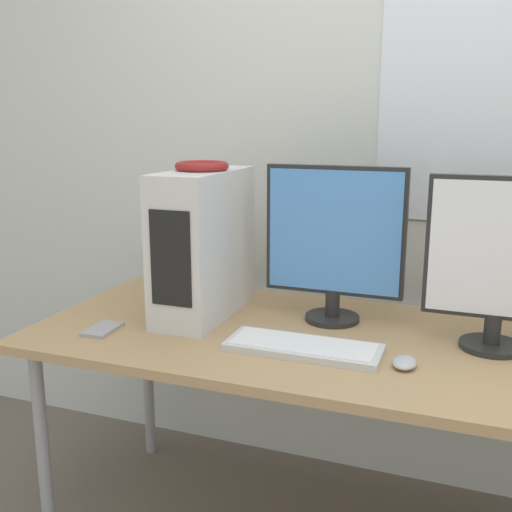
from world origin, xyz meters
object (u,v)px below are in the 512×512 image
object	(u,v)px
monitor_right_near	(499,260)
cell_phone	(103,329)
mouse	(404,363)
pc_tower	(203,244)
headphones	(202,166)
monitor_main	(334,240)
keyboard	(303,347)

from	to	relation	value
monitor_right_near	cell_phone	size ratio (longest dim) A/B	3.57
mouse	cell_phone	bearing A→B (deg)	-177.24
mouse	pc_tower	bearing A→B (deg)	162.40
headphones	monitor_main	world-z (taller)	headphones
pc_tower	keyboard	bearing A→B (deg)	-26.75
monitor_right_near	mouse	world-z (taller)	monitor_right_near
mouse	monitor_right_near	bearing A→B (deg)	45.34
pc_tower	mouse	distance (m)	0.73
pc_tower	monitor_right_near	xyz separation A→B (m)	(0.87, 0.00, 0.02)
monitor_main	monitor_right_near	bearing A→B (deg)	-9.40
headphones	monitor_main	xyz separation A→B (m)	(0.41, 0.08, -0.22)
monitor_main	keyboard	size ratio (longest dim) A/B	1.14
pc_tower	cell_phone	xyz separation A→B (m)	(-0.22, -0.25, -0.23)
monitor_right_near	pc_tower	bearing A→B (deg)	-179.92
pc_tower	monitor_main	world-z (taller)	monitor_main
pc_tower	keyboard	xyz separation A→B (m)	(0.39, -0.20, -0.22)
monitor_right_near	keyboard	bearing A→B (deg)	-157.68
monitor_main	cell_phone	size ratio (longest dim) A/B	3.63
pc_tower	monitor_right_near	distance (m)	0.87
keyboard	mouse	world-z (taller)	mouse
mouse	cell_phone	distance (m)	0.89
headphones	mouse	size ratio (longest dim) A/B	1.89
cell_phone	headphones	bearing A→B (deg)	46.53
cell_phone	pc_tower	bearing A→B (deg)	46.44
monitor_right_near	keyboard	world-z (taller)	monitor_right_near
pc_tower	monitor_main	distance (m)	0.41
headphones	monitor_right_near	world-z (taller)	headphones
pc_tower	mouse	size ratio (longest dim) A/B	5.27
pc_tower	keyboard	size ratio (longest dim) A/B	1.09
headphones	monitor_main	bearing A→B (deg)	10.87
keyboard	cell_phone	distance (m)	0.61
monitor_main	monitor_right_near	xyz separation A→B (m)	(0.47, -0.08, -0.01)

